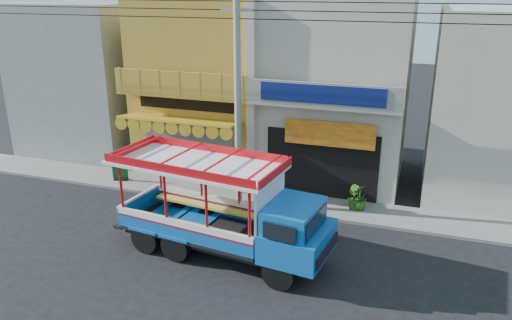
{
  "coord_description": "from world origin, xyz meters",
  "views": [
    {
      "loc": [
        5.56,
        -14.03,
        8.5
      ],
      "look_at": [
        -0.0,
        2.5,
        2.3
      ],
      "focal_mm": 35.0,
      "sensor_mm": 36.0,
      "label": 1
    }
  ],
  "objects": [
    {
      "name": "ground",
      "position": [
        0.0,
        0.0,
        0.0
      ],
      "size": [
        90.0,
        90.0,
        0.0
      ],
      "primitive_type": "plane",
      "color": "black",
      "rests_on": "ground"
    },
    {
      "name": "sidewalk",
      "position": [
        0.0,
        4.0,
        0.06
      ],
      "size": [
        30.0,
        2.0,
        0.12
      ],
      "primitive_type": "cube",
      "color": "slate",
      "rests_on": "ground"
    },
    {
      "name": "shophouse_left",
      "position": [
        -4.0,
        7.96,
        4.11
      ],
      "size": [
        6.0,
        7.5,
        8.24
      ],
      "color": "gold",
      "rests_on": "ground"
    },
    {
      "name": "shophouse_right",
      "position": [
        2.0,
        7.96,
        4.11
      ],
      "size": [
        6.0,
        6.75,
        8.24
      ],
      "color": "#BCB19B",
      "rests_on": "ground"
    },
    {
      "name": "party_pilaster",
      "position": [
        -1.0,
        4.85,
        4.0
      ],
      "size": [
        0.35,
        0.3,
        8.0
      ],
      "primitive_type": "cube",
      "color": "#BCB19B",
      "rests_on": "ground"
    },
    {
      "name": "filler_building_left",
      "position": [
        -11.0,
        8.0,
        3.8
      ],
      "size": [
        6.0,
        6.0,
        7.6
      ],
      "primitive_type": "cube",
      "color": "gray",
      "rests_on": "ground"
    },
    {
      "name": "filler_building_right",
      "position": [
        9.0,
        8.0,
        3.8
      ],
      "size": [
        6.0,
        6.0,
        7.6
      ],
      "primitive_type": "cube",
      "color": "#BCB19B",
      "rests_on": "ground"
    },
    {
      "name": "utility_pole",
      "position": [
        -0.85,
        3.3,
        5.03
      ],
      "size": [
        28.0,
        0.26,
        9.0
      ],
      "color": "gray",
      "rests_on": "ground"
    },
    {
      "name": "songthaew_truck",
      "position": [
        0.39,
        -0.68,
        1.63
      ],
      "size": [
        7.47,
        3.25,
        3.37
      ],
      "color": "black",
      "rests_on": "ground"
    },
    {
      "name": "green_sign",
      "position": [
        -6.9,
        3.86,
        0.57
      ],
      "size": [
        0.7,
        0.45,
        1.07
      ],
      "color": "black",
      "rests_on": "sidewalk"
    },
    {
      "name": "potted_plant_b",
      "position": [
        3.46,
        4.12,
        0.6
      ],
      "size": [
        0.61,
        0.66,
        0.97
      ],
      "primitive_type": "imported",
      "rotation": [
        0.0,
        0.0,
        2.0
      ],
      "color": "#295418",
      "rests_on": "sidewalk"
    },
    {
      "name": "potted_plant_c",
      "position": [
        3.71,
        4.14,
        0.64
      ],
      "size": [
        0.68,
        0.68,
        1.03
      ],
      "primitive_type": "imported",
      "rotation": [
        0.0,
        0.0,
        4.51
      ],
      "color": "#295418",
      "rests_on": "sidewalk"
    }
  ]
}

